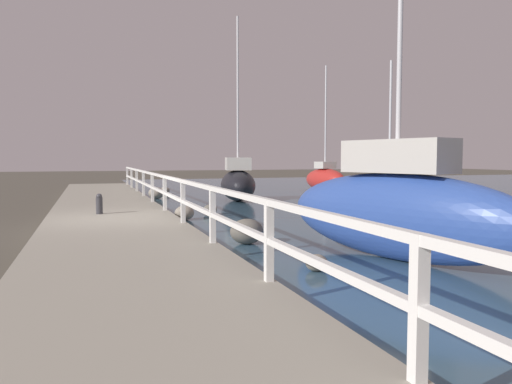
{
  "coord_description": "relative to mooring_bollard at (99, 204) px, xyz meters",
  "views": [
    {
      "loc": [
        -0.56,
        -13.09,
        1.83
      ],
      "look_at": [
        2.81,
        -3.09,
        1.11
      ],
      "focal_mm": 35.0,
      "sensor_mm": 36.0,
      "label": 1
    }
  ],
  "objects": [
    {
      "name": "ground_plane",
      "position": [
        0.3,
        -1.12,
        -0.59
      ],
      "size": [
        120.0,
        120.0,
        0.0
      ],
      "primitive_type": "plane",
      "color": "#4C473D"
    },
    {
      "name": "dock_walkway",
      "position": [
        0.3,
        -1.12,
        -0.43
      ],
      "size": [
        3.27,
        36.0,
        0.3
      ],
      "color": "gray",
      "rests_on": "ground"
    },
    {
      "name": "railing",
      "position": [
        1.83,
        -1.12,
        0.42
      ],
      "size": [
        0.1,
        32.5,
        1.02
      ],
      "color": "white",
      "rests_on": "dock_walkway"
    },
    {
      "name": "boulder_mid_strip",
      "position": [
        2.39,
        0.29,
        -0.37
      ],
      "size": [
        0.57,
        0.52,
        0.43
      ],
      "color": "gray",
      "rests_on": "ground"
    },
    {
      "name": "boulder_upstream",
      "position": [
        3.42,
        1.39,
        -0.42
      ],
      "size": [
        0.45,
        0.4,
        0.34
      ],
      "color": "#666056",
      "rests_on": "ground"
    },
    {
      "name": "boulder_water_edge",
      "position": [
        3.21,
        -6.98,
        -0.45
      ],
      "size": [
        0.37,
        0.33,
        0.28
      ],
      "color": "slate",
      "rests_on": "ground"
    },
    {
      "name": "boulder_near_dock",
      "position": [
        2.91,
        -4.17,
        -0.32
      ],
      "size": [
        0.72,
        0.65,
        0.54
      ],
      "color": "#666056",
      "rests_on": "ground"
    },
    {
      "name": "boulder_far_strip",
      "position": [
        3.42,
        11.28,
        -0.41
      ],
      "size": [
        0.48,
        0.43,
        0.36
      ],
      "color": "gray",
      "rests_on": "ground"
    },
    {
      "name": "boulder_downstream",
      "position": [
        2.6,
        8.31,
        -0.33
      ],
      "size": [
        0.69,
        0.62,
        0.52
      ],
      "color": "gray",
      "rests_on": "ground"
    },
    {
      "name": "mooring_bollard",
      "position": [
        0.0,
        0.0,
        0.0
      ],
      "size": [
        0.18,
        0.18,
        0.56
      ],
      "color": "#333338",
      "rests_on": "dock_walkway"
    },
    {
      "name": "sailboat_red",
      "position": [
        12.05,
        10.5,
        0.12
      ],
      "size": [
        1.63,
        3.49,
        6.81
      ],
      "rotation": [
        0.0,
        0.0,
        0.12
      ],
      "color": "red",
      "rests_on": "water_surface"
    },
    {
      "name": "sailboat_teal",
      "position": [
        10.28,
        1.67,
        0.19
      ],
      "size": [
        2.94,
        5.14,
        5.37
      ],
      "rotation": [
        0.0,
        0.0,
        -0.34
      ],
      "color": "#1E707A",
      "rests_on": "water_surface"
    },
    {
      "name": "sailboat_blue",
      "position": [
        4.96,
        -6.6,
        0.32
      ],
      "size": [
        2.63,
        5.27,
        7.78
      ],
      "rotation": [
        0.0,
        0.0,
        0.32
      ],
      "color": "#2D4C9E",
      "rests_on": "water_surface"
    },
    {
      "name": "sailboat_black",
      "position": [
        5.77,
        6.14,
        0.2
      ],
      "size": [
        2.09,
        3.54,
        7.72
      ],
      "rotation": [
        0.0,
        0.0,
        -0.2
      ],
      "color": "black",
      "rests_on": "water_surface"
    }
  ]
}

